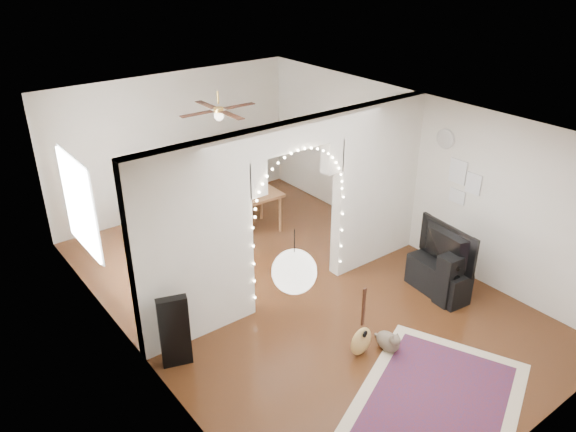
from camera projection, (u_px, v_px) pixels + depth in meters
floor at (295, 290)px, 8.64m from camera, size 7.50×7.50×0.00m
ceiling at (296, 120)px, 7.45m from camera, size 5.00×7.50×0.02m
wall_back at (174, 144)px, 10.71m from camera, size 5.00×0.02×2.70m
wall_front at (536, 347)px, 5.38m from camera, size 5.00×0.02×2.70m
wall_left at (130, 267)px, 6.68m from camera, size 0.02×7.50×2.70m
wall_right at (412, 172)px, 9.41m from camera, size 0.02×7.50×2.70m
divider_wall at (295, 207)px, 8.01m from camera, size 5.00×0.20×2.70m
fairy_lights at (301, 202)px, 7.86m from camera, size 1.64×0.04×1.60m
window at (79, 204)px, 7.91m from camera, size 0.04×1.20×1.40m
wall_clock at (446, 139)px, 8.64m from camera, size 0.03×0.31×0.31m
picture_frames at (462, 183)px, 8.62m from camera, size 0.02×0.50×0.70m
paper_lantern at (294, 272)px, 4.90m from camera, size 0.40×0.40×0.40m
ceiling_fan at (219, 110)px, 9.00m from camera, size 1.10×1.10×0.30m
area_rug at (438, 401)px, 6.57m from camera, size 2.85×2.55×0.02m
guitar_case at (175, 332)px, 6.95m from camera, size 0.40×0.24×0.99m
acoustic_guitar at (362, 331)px, 7.15m from camera, size 0.36×0.20×0.86m
tabby_cat at (389, 341)px, 7.33m from camera, size 0.31×0.54×0.36m
floor_speaker at (449, 280)px, 8.17m from camera, size 0.33×0.30×0.80m
media_console at (438, 279)px, 8.48m from camera, size 0.51×1.04×0.50m
tv at (442, 246)px, 8.24m from camera, size 0.26×1.08×0.62m
bookcase at (191, 193)px, 10.26m from camera, size 1.35×0.40×1.38m
dining_table at (246, 198)px, 10.07m from camera, size 1.23×0.84×0.76m
flower_vase at (246, 190)px, 9.99m from camera, size 0.19×0.19×0.19m
dining_chair_left at (144, 228)px, 9.97m from camera, size 0.68×0.69×0.51m
dining_chair_right at (233, 220)px, 10.25m from camera, size 0.69×0.70×0.49m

